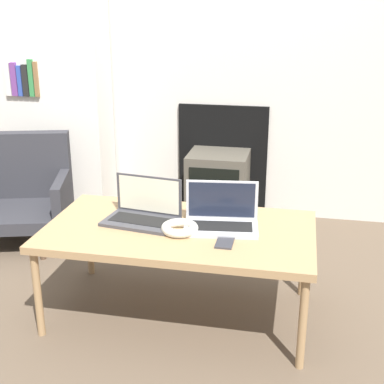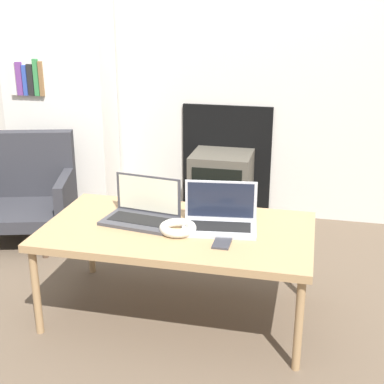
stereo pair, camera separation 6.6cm
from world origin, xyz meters
TOP-DOWN VIEW (x-y plane):
  - ground_plane at (0.00, 0.00)m, footprint 14.00×14.00m
  - wall_back at (-0.00, 1.69)m, footprint 7.00×0.08m
  - table at (0.00, 0.22)m, footprint 1.27×0.70m
  - laptop_left at (-0.19, 0.28)m, footprint 0.37×0.26m
  - laptop_right at (0.19, 0.28)m, footprint 0.37×0.26m
  - headphones at (0.01, 0.17)m, footprint 0.17×0.17m
  - phone at (0.24, 0.09)m, footprint 0.08×0.13m
  - tv at (-0.01, 1.45)m, footprint 0.41×0.38m
  - armchair at (-1.24, 0.96)m, footprint 0.76×0.71m
  - bookshelf at (-1.20, 1.49)m, footprint 0.75×0.32m

SIDE VIEW (x-z plane):
  - ground_plane at x=0.00m, z-range 0.00..0.00m
  - tv at x=-0.01m, z-range 0.00..0.50m
  - armchair at x=-1.24m, z-range -0.02..0.65m
  - table at x=0.00m, z-range 0.20..0.66m
  - phone at x=0.24m, z-range 0.46..0.47m
  - headphones at x=0.01m, z-range 0.46..0.51m
  - laptop_left at x=-0.19m, z-range 0.41..0.61m
  - laptop_right at x=0.19m, z-range 0.41..0.61m
  - bookshelf at x=-1.20m, z-range 0.00..1.58m
  - wall_back at x=0.00m, z-range -0.01..2.59m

